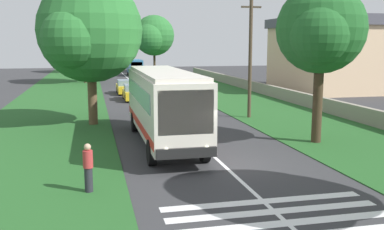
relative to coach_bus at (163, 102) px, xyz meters
name	(u,v)px	position (x,y,z in m)	size (l,w,h in m)	color
ground	(224,166)	(-4.75, -1.80, -2.15)	(160.00, 160.00, 0.00)	#333335
grass_verge_left	(50,116)	(10.25, 6.40, -2.13)	(120.00, 8.00, 0.04)	#235623
grass_verge_right	(268,109)	(10.25, -10.00, -2.13)	(120.00, 8.00, 0.04)	#235623
centre_line	(165,112)	(10.25, -1.80, -2.14)	(110.00, 0.16, 0.01)	silver
coach_bus	(163,102)	(0.00, 0.00, 0.00)	(11.16, 2.62, 3.73)	silver
trailing_car_0	(134,93)	(18.09, -0.20, -1.48)	(4.30, 1.78, 1.43)	gold
trailing_car_1	(126,87)	(23.46, 0.08, -1.48)	(4.30, 1.78, 1.43)	gold
trailing_car_2	(151,80)	(31.87, -3.63, -1.48)	(4.30, 1.78, 1.43)	#145933
trailing_car_3	(144,76)	(39.61, -3.65, -1.48)	(4.30, 1.78, 1.43)	silver
trailing_minibus_0	(135,66)	(49.44, -3.40, -0.60)	(6.00, 2.14, 2.53)	teal
roadside_tree_left_0	(86,39)	(58.54, 4.07, 3.78)	(8.22, 6.73, 9.46)	#4C3826
roadside_tree_left_1	(81,37)	(37.03, 4.52, 3.78)	(8.46, 7.05, 9.55)	#3D2D1E
roadside_tree_left_2	(88,32)	(6.38, 3.60, 3.60)	(7.34, 6.43, 9.07)	brown
roadside_tree_right_0	(153,37)	(57.08, -7.44, 4.13)	(8.93, 7.23, 10.03)	#3D2D1E
roadside_tree_right_2	(319,32)	(-1.55, -7.60, 3.51)	(5.25, 4.46, 7.99)	#3D2D1E
utility_pole	(250,57)	(6.57, -7.05, 2.05)	(0.24, 1.40, 8.03)	#473828
roadside_wall	(282,94)	(15.25, -13.40, -1.58)	(70.00, 0.40, 1.05)	gray
roadside_building	(326,54)	(21.93, -21.41, 1.84)	(13.36, 8.92, 7.86)	beige
pedestrian	(88,167)	(-6.91, 3.72, -1.24)	(0.34, 0.34, 1.69)	#26262D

